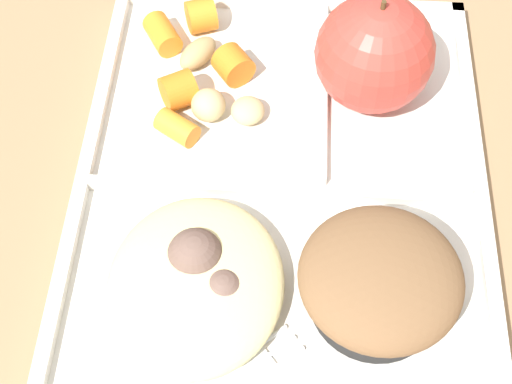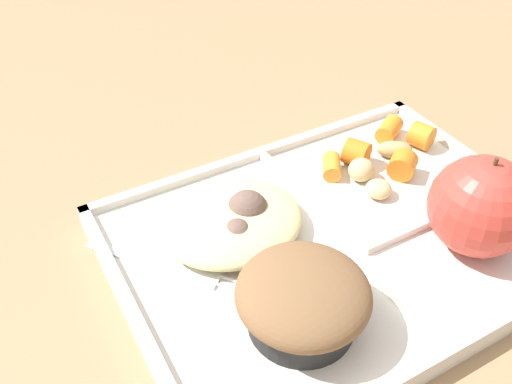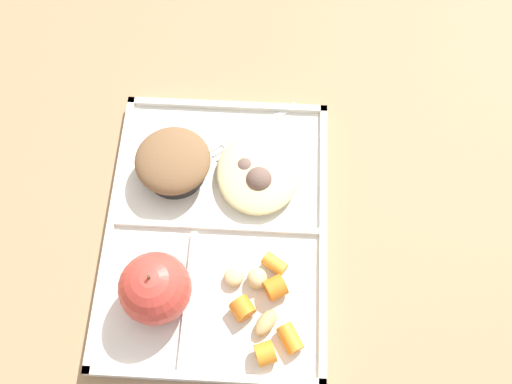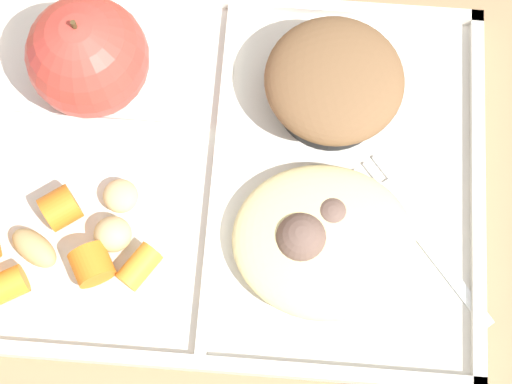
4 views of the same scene
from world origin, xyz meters
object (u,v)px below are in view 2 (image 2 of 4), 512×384
object	(u,v)px
lunch_tray	(337,242)
plastic_fork	(172,270)
bran_muffin	(303,300)
green_apple	(481,206)

from	to	relation	value
lunch_tray	plastic_fork	size ratio (longest dim) A/B	3.18
plastic_fork	bran_muffin	bearing A→B (deg)	124.06
bran_muffin	plastic_fork	size ratio (longest dim) A/B	0.83
lunch_tray	bran_muffin	distance (m)	0.11
bran_muffin	lunch_tray	bearing A→B (deg)	-141.74
green_apple	plastic_fork	distance (m)	0.27
lunch_tray	bran_muffin	size ratio (longest dim) A/B	3.84
plastic_fork	lunch_tray	bearing A→B (deg)	166.68
green_apple	plastic_fork	size ratio (longest dim) A/B	0.77
lunch_tray	green_apple	xyz separation A→B (m)	(-0.10, 0.06, 0.05)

